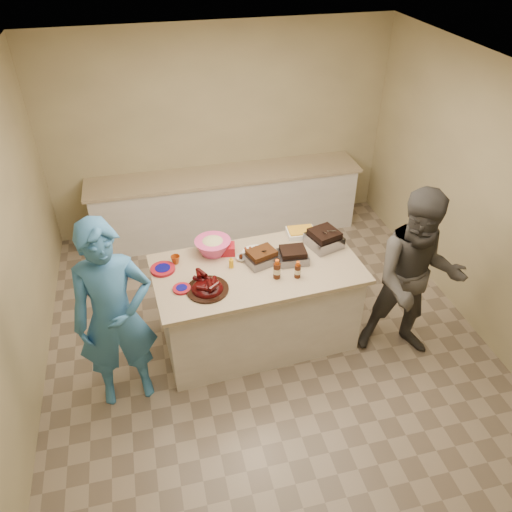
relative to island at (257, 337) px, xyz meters
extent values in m
cube|color=#47230F|center=(0.06, 0.07, 0.94)|extent=(0.36, 0.31, 0.09)
cube|color=black|center=(0.36, 0.02, 0.94)|extent=(0.30, 0.26, 0.09)
cube|color=gray|center=(0.75, 0.20, 0.94)|extent=(0.38, 0.38, 0.12)
cylinder|color=silver|center=(0.04, 0.21, 0.94)|extent=(0.30, 0.30, 0.05)
cube|color=gold|center=(0.58, 0.44, 0.94)|extent=(0.31, 0.23, 0.08)
cylinder|color=#3C180A|center=(0.14, -0.20, 0.94)|extent=(0.07, 0.07, 0.20)
cylinder|color=#3C180A|center=(0.33, -0.23, 0.94)|extent=(0.06, 0.06, 0.18)
cylinder|color=gold|center=(-0.24, 0.06, 0.94)|extent=(0.05, 0.05, 0.12)
imported|color=silver|center=(-0.12, 0.16, 0.94)|extent=(0.12, 0.05, 0.12)
cylinder|color=maroon|center=(-0.89, 0.17, 0.94)|extent=(0.25, 0.25, 0.03)
cylinder|color=maroon|center=(-0.75, -0.16, 0.94)|extent=(0.18, 0.18, 0.02)
imported|color=#983B0E|center=(-0.75, 0.25, 0.94)|extent=(0.10, 0.09, 0.09)
cube|color=maroon|center=(-0.25, 0.31, 0.94)|extent=(0.22, 0.18, 0.10)
imported|color=teal|center=(-1.35, -0.40, 0.00)|extent=(0.87, 1.95, 0.45)
imported|color=#474541|center=(1.42, -0.49, 0.00)|extent=(1.42, 2.03, 0.70)
camera|label=1|loc=(-0.92, -3.71, 3.85)|focal=35.00mm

